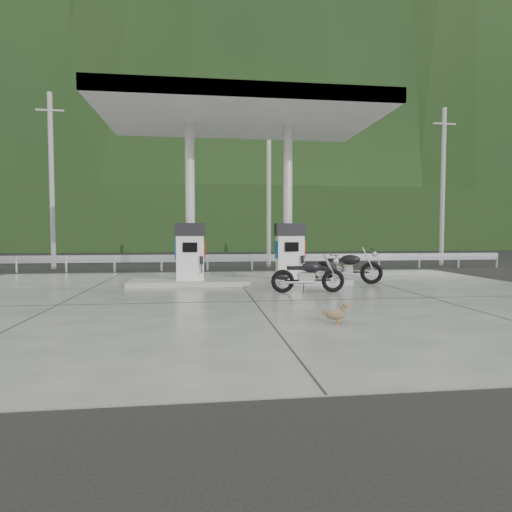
{
  "coord_description": "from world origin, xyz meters",
  "views": [
    {
      "loc": [
        -1.23,
        -11.09,
        1.64
      ],
      "look_at": [
        0.3,
        1.0,
        1.0
      ],
      "focal_mm": 30.0,
      "sensor_mm": 36.0,
      "label": 1
    }
  ],
  "objects": [
    {
      "name": "utility_pole_a",
      "position": [
        -8.0,
        9.5,
        4.0
      ],
      "size": [
        0.22,
        0.22,
        8.0
      ],
      "primitive_type": "cylinder",
      "color": "gray",
      "rests_on": "ground"
    },
    {
      "name": "motorcycle_right",
      "position": [
        3.46,
        2.34,
        0.52
      ],
      "size": [
        2.23,
        1.32,
        1.01
      ],
      "primitive_type": null,
      "rotation": [
        0.0,
        0.0,
        -0.33
      ],
      "color": "black",
      "rests_on": "forecourt_apron"
    },
    {
      "name": "canopy_column_left",
      "position": [
        -1.6,
        2.9,
        2.67
      ],
      "size": [
        0.3,
        0.3,
        5.0
      ],
      "primitive_type": "cylinder",
      "color": "silver",
      "rests_on": "pump_island"
    },
    {
      "name": "guardrail",
      "position": [
        0.0,
        8.0,
        0.71
      ],
      "size": [
        26.0,
        0.16,
        1.42
      ],
      "primitive_type": null,
      "color": "#AAACB2",
      "rests_on": "ground"
    },
    {
      "name": "gas_pump_right",
      "position": [
        1.6,
        2.5,
        1.07
      ],
      "size": [
        0.95,
        0.55,
        1.8
      ],
      "primitive_type": null,
      "color": "white",
      "rests_on": "pump_island"
    },
    {
      "name": "canopy_roof",
      "position": [
        0.0,
        2.5,
        5.37
      ],
      "size": [
        8.5,
        5.0,
        0.4
      ],
      "primitive_type": "cube",
      "color": "silver",
      "rests_on": "canopy_column_left"
    },
    {
      "name": "ground",
      "position": [
        0.0,
        0.0,
        0.0
      ],
      "size": [
        160.0,
        160.0,
        0.0
      ],
      "primitive_type": "plane",
      "color": "black",
      "rests_on": "ground"
    },
    {
      "name": "motorcycle_left",
      "position": [
        1.67,
        0.37,
        0.47
      ],
      "size": [
        1.94,
        0.68,
        0.91
      ],
      "primitive_type": null,
      "rotation": [
        0.0,
        0.0,
        -0.04
      ],
      "color": "black",
      "rests_on": "forecourt_apron"
    },
    {
      "name": "utility_pole_c",
      "position": [
        11.0,
        9.5,
        4.0
      ],
      "size": [
        0.22,
        0.22,
        8.0
      ],
      "primitive_type": "cylinder",
      "color": "gray",
      "rests_on": "ground"
    },
    {
      "name": "forested_hills",
      "position": [
        0.0,
        60.0,
        0.0
      ],
      "size": [
        100.0,
        40.0,
        140.0
      ],
      "primitive_type": null,
      "color": "black",
      "rests_on": "ground"
    },
    {
      "name": "pump_island",
      "position": [
        0.0,
        2.5,
        0.1
      ],
      "size": [
        7.0,
        1.4,
        0.15
      ],
      "primitive_type": "cube",
      "color": "#9A978F",
      "rests_on": "forecourt_apron"
    },
    {
      "name": "gas_pump_left",
      "position": [
        -1.6,
        2.5,
        1.07
      ],
      "size": [
        0.95,
        0.55,
        1.8
      ],
      "primitive_type": null,
      "color": "white",
      "rests_on": "pump_island"
    },
    {
      "name": "forecourt_apron",
      "position": [
        0.0,
        0.0,
        0.01
      ],
      "size": [
        18.0,
        14.0,
        0.02
      ],
      "primitive_type": "cube",
      "color": "slate",
      "rests_on": "ground"
    },
    {
      "name": "canopy_column_right",
      "position": [
        1.6,
        2.9,
        2.67
      ],
      "size": [
        0.3,
        0.3,
        5.0
      ],
      "primitive_type": "cylinder",
      "color": "silver",
      "rests_on": "pump_island"
    },
    {
      "name": "tree_band",
      "position": [
        0.0,
        30.0,
        3.0
      ],
      "size": [
        80.0,
        6.0,
        6.0
      ],
      "primitive_type": "cube",
      "color": "black",
      "rests_on": "ground"
    },
    {
      "name": "road",
      "position": [
        0.0,
        11.5,
        0.0
      ],
      "size": [
        60.0,
        7.0,
        0.01
      ],
      "primitive_type": "cube",
      "color": "black",
      "rests_on": "ground"
    },
    {
      "name": "utility_pole_b",
      "position": [
        2.0,
        9.5,
        4.0
      ],
      "size": [
        0.22,
        0.22,
        8.0
      ],
      "primitive_type": "cylinder",
      "color": "gray",
      "rests_on": "ground"
    },
    {
      "name": "duck",
      "position": [
        1.15,
        -3.72,
        0.18
      ],
      "size": [
        0.46,
        0.17,
        0.32
      ],
      "primitive_type": null,
      "rotation": [
        0.0,
        0.0,
        -0.11
      ],
      "color": "brown",
      "rests_on": "forecourt_apron"
    }
  ]
}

